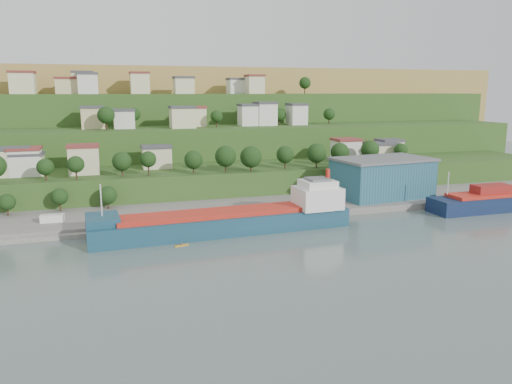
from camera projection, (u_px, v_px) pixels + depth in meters
name	position (u px, v px, depth m)	size (l,w,h in m)	color
ground	(259.00, 239.00, 124.28)	(500.00, 500.00, 0.00)	#4C5C55
quay	(293.00, 209.00, 156.26)	(220.00, 26.00, 4.00)	slate
pebble_beach	(32.00, 233.00, 129.12)	(40.00, 18.00, 2.40)	slate
hillside	(170.00, 156.00, 282.37)	(360.00, 210.82, 96.00)	#284719
cargo_ship_near	(232.00, 222.00, 129.57)	(68.24, 14.20, 17.42)	#133C47
warehouse	(382.00, 177.00, 163.75)	(33.02, 22.52, 12.80)	navy
caravan	(52.00, 220.00, 132.46)	(6.00, 2.50, 2.80)	white
dinghy	(73.00, 227.00, 129.07)	(3.65, 1.37, 0.73)	silver
kayak_orange	(185.00, 240.00, 122.73)	(3.38, 0.76, 0.84)	orange
kayak_yellow	(181.00, 245.00, 118.53)	(3.47, 1.41, 0.86)	orange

